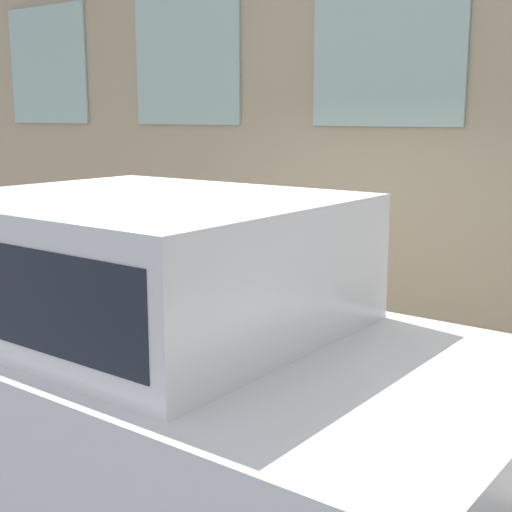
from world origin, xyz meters
name	(u,v)px	position (x,y,z in m)	size (l,w,h in m)	color
ground_plane	(237,431)	(0.00, 0.00, 0.00)	(80.00, 80.00, 0.00)	#47474C
sidewalk	(317,380)	(1.12, 0.00, 0.07)	(2.25, 60.00, 0.13)	#A8A093
fire_hydrant	(213,338)	(0.41, 0.57, 0.52)	(0.33, 0.45, 0.76)	#2D7260
person	(302,312)	(0.49, -0.26, 0.87)	(0.30, 0.20, 1.22)	#998466
parked_car_white_near	(146,349)	(-1.25, -0.35, 1.06)	(2.02, 4.28, 1.92)	black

